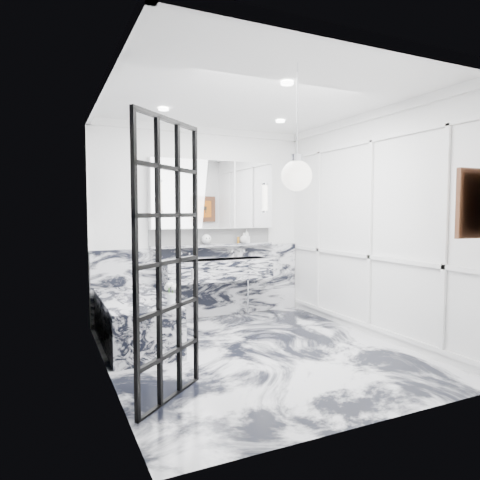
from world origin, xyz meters
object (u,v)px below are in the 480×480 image
mirror_cabinet (213,195)px  bathtub (135,321)px  trough_sink (218,270)px  crittall_door (169,262)px

mirror_cabinet → bathtub: mirror_cabinet is taller
trough_sink → mirror_cabinet: mirror_cabinet is taller
crittall_door → bathtub: (0.04, 1.65, -0.88)m
mirror_cabinet → bathtub: (-1.32, -0.83, -1.54)m
crittall_door → mirror_cabinet: 2.91m
crittall_door → mirror_cabinet: mirror_cabinet is taller
bathtub → mirror_cabinet: bearing=32.1°
mirror_cabinet → crittall_door: bearing=-118.7°
crittall_door → bathtub: size_ratio=1.40×
trough_sink → mirror_cabinet: size_ratio=0.84×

